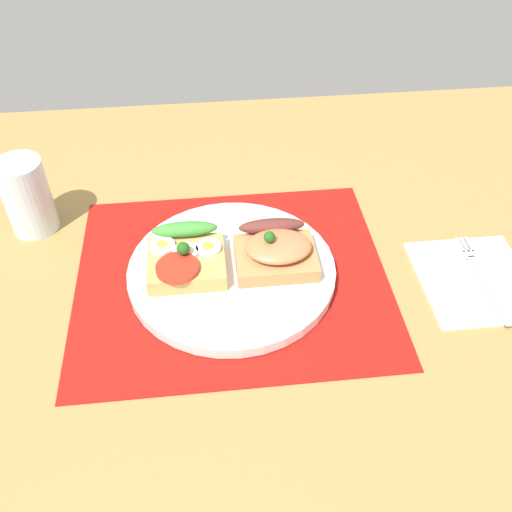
# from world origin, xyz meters

# --- Properties ---
(ground_plane) EXTENTS (1.20, 0.90, 0.03)m
(ground_plane) POSITION_xyz_m (0.00, 0.00, -0.02)
(ground_plane) COLOR olive
(placemat) EXTENTS (0.38, 0.33, 0.00)m
(placemat) POSITION_xyz_m (0.00, 0.00, 0.00)
(placemat) COLOR #A3140F
(placemat) RESTS_ON ground_plane
(plate) EXTENTS (0.25, 0.25, 0.01)m
(plate) POSITION_xyz_m (0.00, 0.00, 0.01)
(plate) COLOR white
(plate) RESTS_ON placemat
(sandwich_egg_tomato) EXTENTS (0.09, 0.10, 0.04)m
(sandwich_egg_tomato) POSITION_xyz_m (-0.05, 0.00, 0.03)
(sandwich_egg_tomato) COLOR tan
(sandwich_egg_tomato) RESTS_ON plate
(sandwich_salmon) EXTENTS (0.10, 0.09, 0.05)m
(sandwich_salmon) POSITION_xyz_m (0.05, 0.00, 0.04)
(sandwich_salmon) COLOR #B47F4B
(sandwich_salmon) RESTS_ON plate
(napkin) EXTENTS (0.14, 0.15, 0.01)m
(napkin) POSITION_xyz_m (0.30, -0.04, 0.00)
(napkin) COLOR white
(napkin) RESTS_ON ground_plane
(fork) EXTENTS (0.02, 0.15, 0.00)m
(fork) POSITION_xyz_m (0.30, -0.04, 0.01)
(fork) COLOR #B7B7BC
(fork) RESTS_ON napkin
(drinking_glass) EXTENTS (0.06, 0.06, 0.10)m
(drinking_glass) POSITION_xyz_m (-0.26, 0.12, 0.05)
(drinking_glass) COLOR silver
(drinking_glass) RESTS_ON ground_plane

